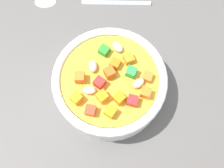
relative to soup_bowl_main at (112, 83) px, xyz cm
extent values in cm
cube|color=#565451|center=(-0.02, -0.01, -3.86)|extent=(140.00, 140.00, 2.00)
cylinder|color=white|center=(-0.02, -0.01, -0.71)|extent=(15.38, 15.38, 4.30)
torus|color=white|center=(-0.02, -0.01, 1.80)|extent=(15.63, 15.63, 1.17)
cylinder|color=gold|center=(-0.02, -0.01, 1.64)|extent=(13.19, 13.19, 0.40)
cube|color=green|center=(-0.66, 2.89, 2.48)|extent=(1.67, 1.67, 1.28)
ellipsoid|color=beige|center=(-4.48, 1.19, 2.30)|extent=(2.09, 2.00, 0.91)
cube|color=orange|center=(2.92, 1.16, 2.50)|extent=(1.79, 1.79, 1.31)
cube|color=orange|center=(2.67, -1.02, 2.51)|extent=(1.77, 1.77, 1.34)
cube|color=#DB5B19|center=(-0.62, -0.46, 2.56)|extent=(1.70, 1.70, 1.43)
cube|color=orange|center=(-2.68, 2.65, 2.35)|extent=(1.63, 1.63, 1.02)
cube|color=orange|center=(0.22, -3.93, 2.55)|extent=(1.27, 1.27, 1.40)
cube|color=orange|center=(2.79, -4.33, 2.50)|extent=(1.79, 1.79, 1.31)
cube|color=#2A8E2A|center=(-3.99, -0.68, 2.36)|extent=(1.76, 1.76, 1.03)
cube|color=red|center=(3.30, 2.85, 2.50)|extent=(1.57, 1.57, 1.30)
cube|color=red|center=(0.75, -1.34, 2.49)|extent=(1.78, 1.78, 1.28)
cube|color=orange|center=(4.67, 0.27, 2.49)|extent=(1.77, 1.77, 1.29)
cube|color=orange|center=(-0.10, 5.02, 2.30)|extent=(1.68, 1.68, 0.90)
ellipsoid|color=beige|center=(-1.68, -2.23, 2.36)|extent=(1.91, 1.36, 1.02)
cube|color=orange|center=(-2.00, 0.78, 2.37)|extent=(1.71, 1.71, 1.05)
ellipsoid|color=beige|center=(0.88, 3.77, 2.31)|extent=(1.98, 2.10, 0.92)
ellipsoid|color=beige|center=(1.69, -2.68, 2.28)|extent=(1.29, 1.87, 0.87)
cube|color=red|center=(4.44, -2.52, 2.45)|extent=(1.53, 1.53, 1.21)
cube|color=orange|center=(2.27, 4.59, 2.51)|extent=(1.62, 1.62, 1.34)
cylinder|color=silver|center=(-15.51, 1.44, -2.45)|extent=(1.29, 11.72, 0.81)
ellipsoid|color=silver|center=(-16.00, -10.61, -2.38)|extent=(2.54, 3.80, 0.95)
camera|label=1|loc=(12.78, -0.32, 35.54)|focal=43.18mm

